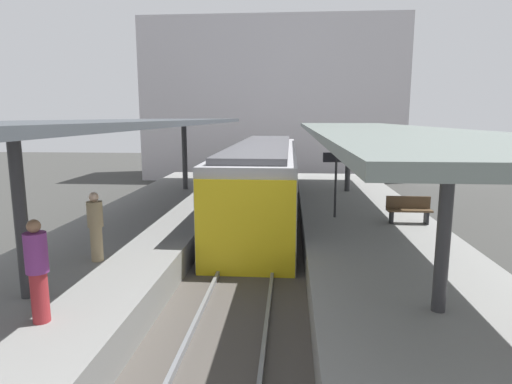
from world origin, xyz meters
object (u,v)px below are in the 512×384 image
at_px(platform_bench, 409,209).
at_px(platform_sign, 336,170).
at_px(passenger_near_bench, 37,269).
at_px(commuter_train, 263,180).
at_px(passenger_mid_platform, 96,226).

xyz_separation_m(platform_bench, platform_sign, (-2.29, 0.64, 1.16)).
height_order(platform_bench, platform_sign, platform_sign).
bearing_deg(passenger_near_bench, platform_sign, 55.23).
relative_size(platform_bench, passenger_near_bench, 0.80).
bearing_deg(passenger_near_bench, commuter_train, 75.97).
xyz_separation_m(commuter_train, platform_sign, (2.70, -3.70, 0.90)).
bearing_deg(platform_bench, commuter_train, 138.90).
bearing_deg(passenger_mid_platform, commuter_train, 68.77).
xyz_separation_m(commuter_train, passenger_near_bench, (-2.96, -11.86, 0.19)).
distance_m(platform_bench, platform_sign, 2.64).
distance_m(platform_sign, passenger_mid_platform, 7.96).
bearing_deg(commuter_train, passenger_mid_platform, -111.23).
bearing_deg(platform_bench, platform_sign, 164.28).
height_order(platform_bench, passenger_near_bench, passenger_near_bench).
bearing_deg(platform_bench, passenger_mid_platform, -152.27).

